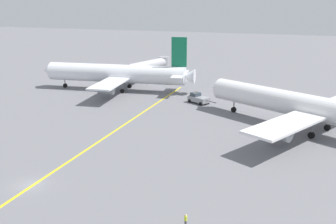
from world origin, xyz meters
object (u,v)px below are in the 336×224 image
at_px(jet_bridge, 151,64).
at_px(pushback_tug, 198,98).
at_px(ground_crew_ramp_agent_by_cones, 186,220).
at_px(airliner_being_pushed, 309,108).
at_px(airliner_at_gate_left, 117,74).

bearing_deg(jet_bridge, pushback_tug, -47.48).
xyz_separation_m(pushback_tug, ground_crew_ramp_agent_by_cones, (15.25, -55.08, -0.36)).
relative_size(airliner_being_pushed, jet_bridge, 2.16).
relative_size(airliner_at_gate_left, pushback_tug, 5.59).
bearing_deg(pushback_tug, airliner_being_pushed, -26.27).
bearing_deg(jet_bridge, airliner_at_gate_left, -92.34).
height_order(airliner_at_gate_left, ground_crew_ramp_agent_by_cones, airliner_at_gate_left).
height_order(airliner_being_pushed, jet_bridge, airliner_being_pushed).
relative_size(airliner_at_gate_left, ground_crew_ramp_agent_by_cones, 27.99).
bearing_deg(ground_crew_ramp_agent_by_cones, airliner_being_pushed, 73.74).
distance_m(airliner_being_pushed, jet_bridge, 68.30).
bearing_deg(airliner_at_gate_left, ground_crew_ramp_agent_by_cones, -55.00).
xyz_separation_m(ground_crew_ramp_agent_by_cones, jet_bridge, (-41.57, 83.78, 3.66)).
height_order(airliner_at_gate_left, jet_bridge, airliner_at_gate_left).
bearing_deg(ground_crew_ramp_agent_by_cones, pushback_tug, 105.47).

